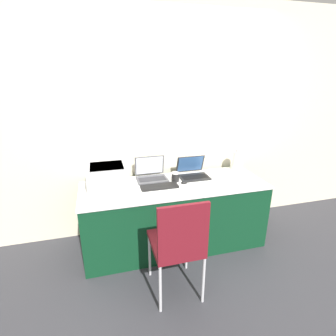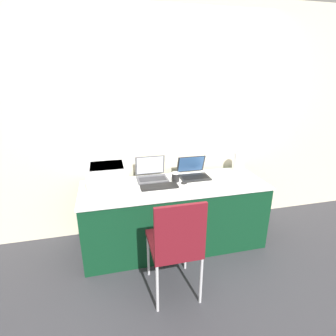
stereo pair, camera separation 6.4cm
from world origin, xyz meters
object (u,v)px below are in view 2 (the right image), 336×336
mouse (184,183)px  printer (107,175)px  laptop_right (193,172)px  chair (176,241)px  external_keyboard (159,186)px  laptop_left (151,174)px  metal_pitcher (239,161)px  coffee_cup (175,177)px

mouse → printer: bearing=171.3°
laptop_right → chair: (-0.46, -0.90, -0.22)m
external_keyboard → laptop_left: bearing=97.1°
mouse → metal_pitcher: metal_pitcher is taller
external_keyboard → coffee_cup: (0.21, 0.12, 0.04)m
printer → laptop_right: (0.95, 0.06, -0.09)m
metal_pitcher → chair: metal_pitcher is taller
printer → chair: (0.50, -0.84, -0.31)m
laptop_right → metal_pitcher: metal_pitcher is taller
mouse → chair: bearing=-112.0°
external_keyboard → mouse: size_ratio=5.24×
metal_pitcher → chair: (-1.04, -0.95, -0.30)m
printer → laptop_left: (0.48, 0.12, -0.08)m
chair → printer: bearing=120.5°
printer → mouse: printer is taller
mouse → metal_pitcher: size_ratio=0.26×
laptop_left → metal_pitcher: (1.06, -0.01, 0.08)m
external_keyboard → mouse: 0.28m
laptop_left → chair: 0.99m
coffee_cup → chair: size_ratio=0.11×
laptop_right → chair: 1.04m
printer → laptop_left: bearing=13.9°
coffee_cup → chair: chair is taller
laptop_right → mouse: laptop_right is taller
chair → laptop_right: bearing=63.3°
external_keyboard → chair: size_ratio=0.40×
printer → chair: 1.03m
laptop_left → chair: laptop_left is taller
coffee_cup → metal_pitcher: (0.82, 0.13, 0.08)m
metal_pitcher → laptop_right: bearing=-175.9°
laptop_left → metal_pitcher: metal_pitcher is taller
printer → coffee_cup: bearing=-2.1°
mouse → coffee_cup: bearing=127.2°
laptop_left → laptop_right: size_ratio=1.02×
laptop_left → external_keyboard: bearing=-82.9°
laptop_left → coffee_cup: 0.28m
laptop_left → external_keyboard: size_ratio=0.86×
laptop_left → laptop_right: bearing=-6.8°
laptop_right → mouse: (-0.16, -0.18, -0.04)m
external_keyboard → mouse: mouse is taller
laptop_right → chair: size_ratio=0.34×
external_keyboard → printer: bearing=164.4°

